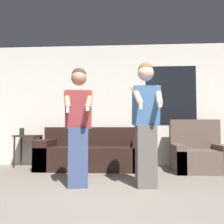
{
  "coord_description": "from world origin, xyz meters",
  "views": [
    {
      "loc": [
        0.3,
        -2.58,
        0.84
      ],
      "look_at": [
        0.05,
        1.16,
        1.06
      ],
      "focal_mm": 42.0,
      "sensor_mm": 36.0,
      "label": 1
    }
  ],
  "objects": [
    {
      "name": "wall_back",
      "position": [
        0.02,
        3.26,
        1.35
      ],
      "size": [
        6.38,
        0.07,
        2.7
      ],
      "color": "beige",
      "rests_on": "ground_plane"
    },
    {
      "name": "armchair",
      "position": [
        1.62,
        2.61,
        0.31
      ],
      "size": [
        0.99,
        0.86,
        1.0
      ],
      "color": "brown",
      "rests_on": "ground_plane"
    },
    {
      "name": "person_right",
      "position": [
        0.53,
        1.16,
        0.93
      ],
      "size": [
        0.43,
        0.52,
        1.77
      ],
      "color": "#56514C",
      "rests_on": "ground_plane"
    },
    {
      "name": "side_table",
      "position": [
        -1.91,
        2.99,
        0.57
      ],
      "size": [
        0.52,
        0.43,
        0.83
      ],
      "color": "#332319",
      "rests_on": "ground_plane"
    },
    {
      "name": "couch",
      "position": [
        -0.45,
        2.77,
        0.3
      ],
      "size": [
        2.17,
        0.93,
        0.85
      ],
      "color": "black",
      "rests_on": "ground_plane"
    },
    {
      "name": "person_left",
      "position": [
        -0.43,
        1.12,
        0.88
      ],
      "size": [
        0.43,
        0.54,
        1.7
      ],
      "color": "#384770",
      "rests_on": "ground_plane"
    },
    {
      "name": "ground_plane",
      "position": [
        0.0,
        0.0,
        0.0
      ],
      "size": [
        14.0,
        14.0,
        0.0
      ],
      "primitive_type": "plane",
      "color": "slate"
    }
  ]
}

